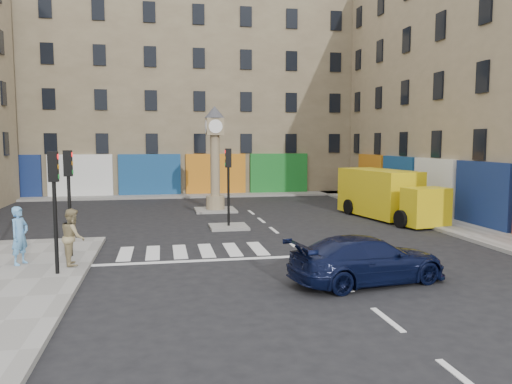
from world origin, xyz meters
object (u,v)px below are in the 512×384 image
object	(u,v)px
clock_pillar	(215,152)
pedestrian_tan	(73,237)
pedestrian_blue	(20,236)
traffic_light_left_far	(69,186)
yellow_van	(387,195)
navy_sedan	(368,259)
traffic_light_left_near	(54,193)
traffic_light_island	(228,174)

from	to	relation	value
clock_pillar	pedestrian_tan	size ratio (longest dim) A/B	3.31
clock_pillar	pedestrian_blue	bearing A→B (deg)	-121.94
traffic_light_left_far	clock_pillar	size ratio (longest dim) A/B	0.61
yellow_van	pedestrian_blue	size ratio (longest dim) A/B	3.89
navy_sedan	traffic_light_left_near	bearing A→B (deg)	66.01
yellow_van	pedestrian_blue	distance (m)	18.19
traffic_light_left_near	yellow_van	world-z (taller)	traffic_light_left_near
traffic_light_left_far	pedestrian_tan	distance (m)	2.07
traffic_light_left_near	pedestrian_tan	world-z (taller)	traffic_light_left_near
pedestrian_tan	clock_pillar	bearing A→B (deg)	-38.17
traffic_light_left_near	navy_sedan	distance (m)	9.54
yellow_van	pedestrian_tan	distance (m)	16.84
traffic_light_left_near	navy_sedan	world-z (taller)	traffic_light_left_near
yellow_van	pedestrian_blue	world-z (taller)	yellow_van
traffic_light_island	pedestrian_tan	size ratio (longest dim) A/B	2.01
traffic_light_left_far	traffic_light_left_near	bearing A→B (deg)	-90.00
traffic_light_left_far	pedestrian_tan	world-z (taller)	traffic_light_left_far
clock_pillar	navy_sedan	distance (m)	16.48
pedestrian_blue	pedestrian_tan	world-z (taller)	pedestrian_blue
traffic_light_left_near	pedestrian_tan	xyz separation A→B (m)	(0.30, 1.07, -1.55)
traffic_light_left_far	clock_pillar	world-z (taller)	clock_pillar
traffic_light_left_near	traffic_light_island	xyz separation A→B (m)	(6.30, 7.80, -0.03)
traffic_light_left_near	traffic_light_left_far	world-z (taller)	same
traffic_light_island	yellow_van	bearing A→B (deg)	8.86
pedestrian_tan	traffic_light_island	bearing A→B (deg)	-54.63
pedestrian_blue	traffic_light_left_near	bearing A→B (deg)	-109.76
clock_pillar	pedestrian_blue	xyz separation A→B (m)	(-7.71, -12.36, -2.45)
traffic_light_left_far	pedestrian_tan	xyz separation A→B (m)	(0.30, -1.33, -1.55)
traffic_light_left_near	clock_pillar	xyz separation A→B (m)	(6.30, 13.80, 0.93)
traffic_light_left_far	pedestrian_blue	size ratio (longest dim) A/B	1.94
pedestrian_blue	pedestrian_tan	distance (m)	1.75
clock_pillar	pedestrian_tan	world-z (taller)	clock_pillar
clock_pillar	navy_sedan	size ratio (longest dim) A/B	1.27
traffic_light_left_far	traffic_light_island	xyz separation A→B (m)	(6.30, 5.40, -0.03)
traffic_light_left_far	clock_pillar	bearing A→B (deg)	61.06
clock_pillar	traffic_light_left_near	bearing A→B (deg)	-114.55
traffic_light_left_near	pedestrian_tan	bearing A→B (deg)	74.28
yellow_van	pedestrian_tan	bearing A→B (deg)	-160.98
traffic_light_left_far	navy_sedan	distance (m)	10.36
clock_pillar	pedestrian_tan	distance (m)	14.29
pedestrian_blue	navy_sedan	bearing A→B (deg)	-83.32
pedestrian_blue	traffic_light_island	bearing A→B (deg)	-24.68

